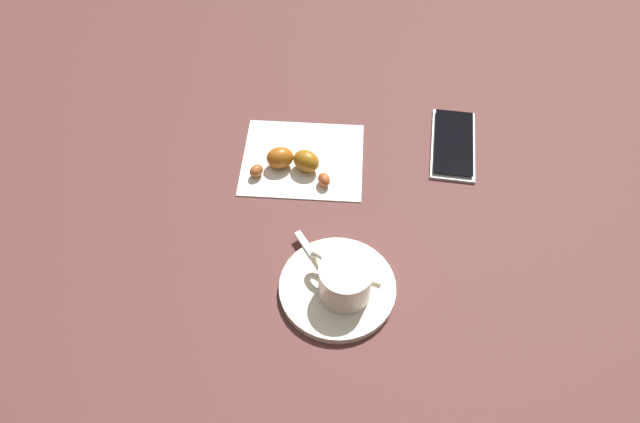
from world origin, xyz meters
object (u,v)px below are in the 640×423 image
at_px(saucer, 340,288).
at_px(cell_phone, 453,144).
at_px(croissant, 293,162).
at_px(teaspoon, 330,280).
at_px(espresso_cup, 345,280).
at_px(napkin, 303,159).
at_px(sugar_packet, 358,269).

relative_size(saucer, cell_phone, 0.96).
bearing_deg(croissant, teaspoon, -167.07).
height_order(espresso_cup, napkin, espresso_cup).
bearing_deg(croissant, cell_phone, -80.63).
height_order(espresso_cup, croissant, espresso_cup).
relative_size(sugar_packet, napkin, 0.39).
relative_size(saucer, espresso_cup, 1.92).
relative_size(teaspoon, sugar_packet, 1.73).
bearing_deg(espresso_cup, saucer, 28.24).
relative_size(napkin, cell_phone, 1.17).
bearing_deg(napkin, cell_phone, -85.04).
xyz_separation_m(teaspoon, cell_phone, (0.24, -0.20, -0.01)).
relative_size(croissant, cell_phone, 0.80).
bearing_deg(teaspoon, espresso_cup, -130.55).
xyz_separation_m(sugar_packet, croissant, (0.18, 0.08, 0.00)).
height_order(sugar_packet, croissant, croissant).
height_order(saucer, napkin, saucer).
distance_m(sugar_packet, napkin, 0.21).
bearing_deg(saucer, sugar_packet, -47.40).
relative_size(sugar_packet, cell_phone, 0.45).
height_order(saucer, cell_phone, saucer).
relative_size(saucer, sugar_packet, 2.13).
xyz_separation_m(teaspoon, sugar_packet, (0.01, -0.04, 0.00)).
bearing_deg(teaspoon, sugar_packet, -68.16).
xyz_separation_m(teaspoon, croissant, (0.20, 0.04, 0.00)).
bearing_deg(napkin, teaspoon, -171.98).
distance_m(teaspoon, sugar_packet, 0.04).
bearing_deg(sugar_packet, napkin, -43.29).
bearing_deg(cell_phone, croissant, 99.37).
bearing_deg(sugar_packet, teaspoon, 50.17).
bearing_deg(cell_phone, teaspoon, 140.08).
bearing_deg(teaspoon, napkin, 8.02).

